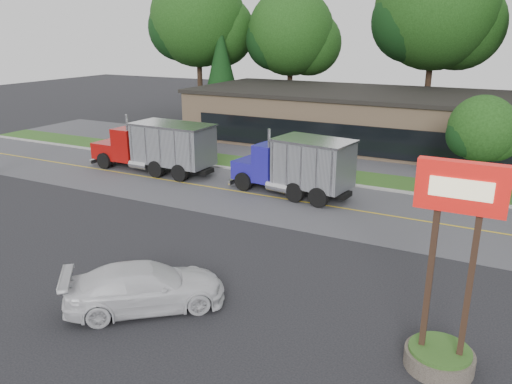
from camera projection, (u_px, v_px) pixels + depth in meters
ground at (182, 258)px, 20.71m from camera, size 140.00×140.00×0.00m
road at (274, 197)px, 28.32m from camera, size 60.00×8.00×0.02m
center_line at (274, 197)px, 28.32m from camera, size 60.00×0.12×0.01m
curb at (302, 179)px, 31.88m from camera, size 60.00×0.30×0.12m
grass_verge at (312, 172)px, 33.40m from camera, size 60.00×3.40×0.03m
far_parking at (336, 156)px, 37.64m from camera, size 60.00×7.00×0.02m
strip_mall at (384, 120)px, 41.23m from camera, size 32.00×12.00×4.00m
bilo_sign at (446, 303)px, 13.40m from camera, size 2.20×1.90×5.95m
tree_far_a at (200, 23)px, 53.52m from camera, size 10.79×10.16×15.40m
tree_far_b at (292, 36)px, 51.26m from camera, size 9.35×8.80×13.34m
tree_far_c at (437, 15)px, 44.60m from camera, size 11.41×10.74×16.28m
evergreen_left at (221, 68)px, 51.42m from camera, size 4.30×4.30×9.77m
tree_verge at (483, 132)px, 27.96m from camera, size 3.99×3.75×5.69m
dump_truck_red at (158, 146)px, 32.92m from camera, size 9.17×2.90×3.36m
dump_truck_blue at (298, 165)px, 28.21m from camera, size 7.36×3.62×3.36m
rally_car at (145, 287)px, 16.83m from camera, size 5.44×5.13×1.55m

